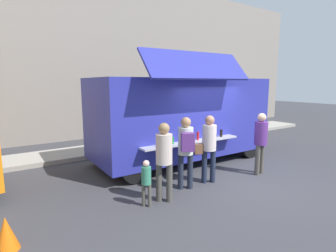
{
  "coord_description": "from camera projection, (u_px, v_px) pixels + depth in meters",
  "views": [
    {
      "loc": [
        -5.42,
        -4.51,
        2.6
      ],
      "look_at": [
        -0.95,
        2.11,
        1.3
      ],
      "focal_mm": 28.4,
      "sensor_mm": 36.0,
      "label": 1
    }
  ],
  "objects": [
    {
      "name": "ground_plane",
      "position": [
        242.0,
        181.0,
        7.1
      ],
      "size": [
        60.0,
        60.0,
        0.0
      ],
      "primitive_type": "plane",
      "color": "#38383D"
    },
    {
      "name": "food_truck_main",
      "position": [
        182.0,
        116.0,
        8.82
      ],
      "size": [
        5.87,
        3.13,
        3.45
      ],
      "rotation": [
        0.0,
        0.0,
        -0.01
      ],
      "color": "#2B309D",
      "rests_on": "ground"
    },
    {
      "name": "customer_mid_with_backpack",
      "position": [
        186.0,
        146.0,
        6.4
      ],
      "size": [
        0.49,
        0.58,
        1.79
      ],
      "rotation": [
        0.0,
        0.0,
        1.08
      ],
      "color": "#1E2435",
      "rests_on": "ground"
    },
    {
      "name": "child_near_queue",
      "position": [
        146.0,
        179.0,
        5.57
      ],
      "size": [
        0.21,
        0.21,
        1.01
      ],
      "rotation": [
        0.0,
        0.0,
        0.72
      ],
      "color": "#4A4A40",
      "rests_on": "ground"
    },
    {
      "name": "building_behind",
      "position": [
        44.0,
        56.0,
        12.12
      ],
      "size": [
        32.0,
        2.4,
        7.63
      ],
      "primitive_type": "cube",
      "color": "gray",
      "rests_on": "ground"
    },
    {
      "name": "customer_front_ordering",
      "position": [
        209.0,
        143.0,
        6.86
      ],
      "size": [
        0.57,
        0.4,
        1.78
      ],
      "rotation": [
        0.0,
        0.0,
        1.17
      ],
      "color": "#1C243A",
      "rests_on": "ground"
    },
    {
      "name": "traffic_cone_orange",
      "position": [
        6.0,
        234.0,
        4.14
      ],
      "size": [
        0.36,
        0.36,
        0.55
      ],
      "primitive_type": "cone",
      "color": "orange",
      "rests_on": "ground"
    },
    {
      "name": "customer_extra_browsing",
      "position": [
        261.0,
        138.0,
        7.51
      ],
      "size": [
        0.37,
        0.36,
        1.77
      ],
      "rotation": [
        0.0,
        0.0,
        1.73
      ],
      "color": "#4F4A42",
      "rests_on": "ground"
    },
    {
      "name": "curb_strip",
      "position": [
        40.0,
        158.0,
        8.98
      ],
      "size": [
        28.0,
        1.6,
        0.15
      ],
      "primitive_type": "cube",
      "color": "#9E998E",
      "rests_on": "ground"
    },
    {
      "name": "trash_bin",
      "position": [
        217.0,
        126.0,
        13.03
      ],
      "size": [
        0.6,
        0.6,
        0.98
      ],
      "primitive_type": "cylinder",
      "color": "#2F623B",
      "rests_on": "ground"
    },
    {
      "name": "customer_rear_waiting",
      "position": [
        164.0,
        155.0,
        5.74
      ],
      "size": [
        0.36,
        0.36,
        1.76
      ],
      "rotation": [
        0.0,
        0.0,
        0.82
      ],
      "color": "#4A4741",
      "rests_on": "ground"
    }
  ]
}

